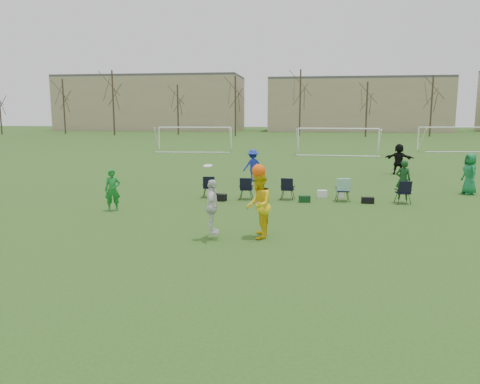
% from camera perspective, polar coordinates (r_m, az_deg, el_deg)
% --- Properties ---
extents(ground, '(260.00, 260.00, 0.00)m').
position_cam_1_polar(ground, '(12.81, 3.24, -7.28)').
color(ground, '#2A4B17').
rests_on(ground, ground).
extents(fielder_green_near, '(0.69, 0.57, 1.62)m').
position_cam_1_polar(fielder_green_near, '(18.63, -15.27, 0.23)').
color(fielder_green_near, '#157727').
rests_on(fielder_green_near, ground).
extents(fielder_blue, '(1.32, 1.16, 1.77)m').
position_cam_1_polar(fielder_blue, '(26.01, 1.57, 3.26)').
color(fielder_blue, '#1727AD').
rests_on(fielder_blue, ground).
extents(fielder_green_far, '(0.78, 1.04, 1.92)m').
position_cam_1_polar(fielder_green_far, '(24.19, 26.21, 2.00)').
color(fielder_green_far, '#136C38').
rests_on(fielder_green_far, ground).
extents(fielder_black, '(1.85, 1.13, 1.90)m').
position_cam_1_polar(fielder_black, '(30.71, 18.79, 3.83)').
color(fielder_black, black).
rests_on(fielder_black, ground).
extents(center_contest, '(2.01, 1.34, 2.24)m').
position_cam_1_polar(center_contest, '(13.93, 0.64, -1.55)').
color(center_contest, white).
rests_on(center_contest, ground).
extents(sideline_setup, '(8.99, 2.26, 1.80)m').
position_cam_1_polar(sideline_setup, '(20.41, 8.97, 0.45)').
color(sideline_setup, '#103D17').
rests_on(sideline_setup, ground).
extents(goal_left, '(7.39, 0.76, 2.46)m').
position_cam_1_polar(goal_left, '(47.55, -5.51, 7.27)').
color(goal_left, white).
rests_on(goal_left, ground).
extents(goal_mid, '(7.40, 0.63, 2.46)m').
position_cam_1_polar(goal_mid, '(44.37, 11.87, 6.96)').
color(goal_mid, white).
rests_on(goal_mid, ground).
extents(goal_right, '(7.35, 1.14, 2.46)m').
position_cam_1_polar(goal_right, '(52.46, 24.69, 6.66)').
color(goal_right, white).
rests_on(goal_right, ground).
extents(tree_line, '(110.28, 3.28, 11.40)m').
position_cam_1_polar(tree_line, '(82.09, 7.48, 10.34)').
color(tree_line, '#382B21').
rests_on(tree_line, ground).
extents(building_row, '(126.00, 16.00, 13.00)m').
position_cam_1_polar(building_row, '(108.41, 11.10, 10.48)').
color(building_row, tan).
rests_on(building_row, ground).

